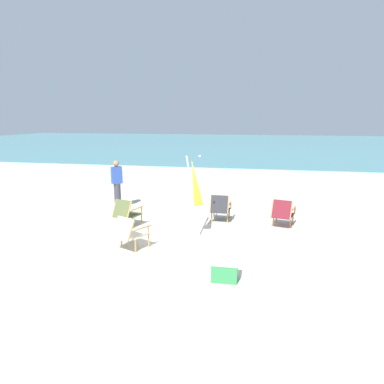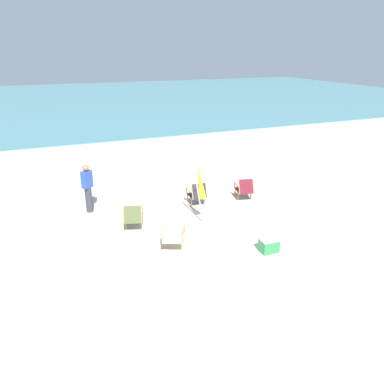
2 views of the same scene
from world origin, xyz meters
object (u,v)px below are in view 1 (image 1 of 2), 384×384
at_px(beach_chair_back_left, 130,232).
at_px(umbrella_furled_yellow, 195,184).
at_px(beach_chair_front_left, 220,207).
at_px(beach_chair_far_center, 126,212).
at_px(beach_chair_front_right, 283,212).
at_px(cooler_box, 225,270).
at_px(person_near_chairs, 117,184).

bearing_deg(beach_chair_back_left, umbrella_furled_yellow, 43.32).
xyz_separation_m(beach_chair_front_left, beach_chair_far_center, (-2.51, -1.00, -0.01)).
bearing_deg(beach_chair_front_right, umbrella_furled_yellow, -152.40).
bearing_deg(cooler_box, umbrella_furled_yellow, 113.39).
bearing_deg(beach_chair_back_left, beach_chair_far_center, 114.19).
bearing_deg(beach_chair_back_left, beach_chair_front_left, 55.13).
distance_m(beach_chair_front_right, cooler_box, 3.74).
bearing_deg(beach_chair_front_right, person_near_chairs, 169.50).
relative_size(beach_chair_front_right, person_near_chairs, 0.52).
bearing_deg(beach_chair_front_left, umbrella_furled_yellow, -110.02).
distance_m(beach_chair_far_center, cooler_box, 4.05).
bearing_deg(beach_chair_far_center, beach_chair_front_right, 11.06).
height_order(beach_chair_far_center, umbrella_furled_yellow, umbrella_furled_yellow).
bearing_deg(person_near_chairs, beach_chair_far_center, -60.18).
bearing_deg(beach_chair_front_right, beach_chair_far_center, -168.94).
xyz_separation_m(beach_chair_front_left, umbrella_furled_yellow, (-0.49, -1.35, 0.94)).
xyz_separation_m(beach_chair_far_center, umbrella_furled_yellow, (2.01, -0.35, 0.95)).
relative_size(beach_chair_front_right, beach_chair_back_left, 0.93).
relative_size(beach_chair_front_right, beach_chair_front_left, 1.03).
bearing_deg(umbrella_furled_yellow, beach_chair_far_center, 170.24).
relative_size(beach_chair_front_right, umbrella_furled_yellow, 0.40).
distance_m(umbrella_furled_yellow, cooler_box, 2.81).
relative_size(beach_chair_back_left, cooler_box, 1.86).
height_order(beach_chair_far_center, person_near_chairs, person_near_chairs).
bearing_deg(cooler_box, beach_chair_front_left, 98.04).
relative_size(beach_chair_front_left, cooler_box, 1.67).
height_order(beach_chair_far_center, cooler_box, beach_chair_far_center).
height_order(umbrella_furled_yellow, cooler_box, umbrella_furled_yellow).
xyz_separation_m(beach_chair_front_right, person_near_chairs, (-5.32, 0.99, 0.41)).
relative_size(beach_chair_far_center, umbrella_furled_yellow, 0.41).
xyz_separation_m(person_near_chairs, cooler_box, (4.07, -4.51, -0.64)).
relative_size(beach_chair_front_right, beach_chair_far_center, 0.99).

